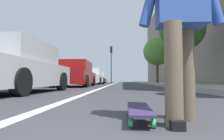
# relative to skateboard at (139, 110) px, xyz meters

# --- Properties ---
(ground_plane) EXTENTS (80.00, 80.00, 0.00)m
(ground_plane) POSITION_rel_skateboard_xyz_m (8.78, -0.08, -0.09)
(ground_plane) COLOR #38383D
(lane_stripe_white) EXTENTS (52.00, 0.16, 0.01)m
(lane_stripe_white) POSITION_rel_skateboard_xyz_m (18.78, 1.14, -0.09)
(lane_stripe_white) COLOR silver
(lane_stripe_white) RESTS_ON ground
(sidewalk_curb) EXTENTS (52.00, 3.20, 0.14)m
(sidewalk_curb) POSITION_rel_skateboard_xyz_m (16.78, -3.71, -0.02)
(sidewalk_curb) COLOR #9E9B93
(sidewalk_curb) RESTS_ON ground
(building_facade) EXTENTS (40.00, 1.20, 12.34)m
(building_facade) POSITION_rel_skateboard_xyz_m (20.78, -6.13, 6.08)
(building_facade) COLOR gray
(building_facade) RESTS_ON ground
(skateboard) EXTENTS (0.84, 0.22, 0.11)m
(skateboard) POSITION_rel_skateboard_xyz_m (0.00, 0.00, 0.00)
(skateboard) COLOR green
(skateboard) RESTS_ON ground
(skater_person) EXTENTS (0.46, 0.72, 1.64)m
(skater_person) POSITION_rel_skateboard_xyz_m (-0.15, -0.35, 0.84)
(skater_person) COLOR brown
(skater_person) RESTS_ON ground
(parked_car_near) EXTENTS (4.30, 1.99, 1.49)m
(parked_car_near) POSITION_rel_skateboard_xyz_m (3.72, 3.23, 0.62)
(parked_car_near) COLOR #B7B7BC
(parked_car_near) RESTS_ON ground
(parked_car_mid) EXTENTS (4.51, 2.05, 1.49)m
(parked_car_mid) POSITION_rel_skateboard_xyz_m (9.38, 2.95, 0.63)
(parked_car_mid) COLOR maroon
(parked_car_mid) RESTS_ON ground
(parked_car_far) EXTENTS (4.09, 1.99, 1.50)m
(parked_car_far) POSITION_rel_skateboard_xyz_m (16.20, 2.97, 0.63)
(parked_car_far) COLOR silver
(parked_car_far) RESTS_ON ground
(parked_car_end) EXTENTS (4.14, 1.95, 1.47)m
(parked_car_end) POSITION_rel_skateboard_xyz_m (22.65, 3.24, 0.61)
(parked_car_end) COLOR silver
(parked_car_end) RESTS_ON ground
(traffic_light) EXTENTS (0.33, 0.28, 4.71)m
(traffic_light) POSITION_rel_skateboard_xyz_m (22.25, 1.54, 3.13)
(traffic_light) COLOR #2D2D2D
(traffic_light) RESTS_ON ground
(street_tree_mid) EXTENTS (2.62, 2.62, 4.69)m
(street_tree_mid) POSITION_rel_skateboard_xyz_m (9.29, -3.31, 3.26)
(street_tree_mid) COLOR brown
(street_tree_mid) RESTS_ON ground
(street_tree_far) EXTENTS (2.73, 2.73, 4.60)m
(street_tree_far) POSITION_rel_skateboard_xyz_m (17.21, -3.31, 3.13)
(street_tree_far) COLOR brown
(street_tree_far) RESTS_ON ground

